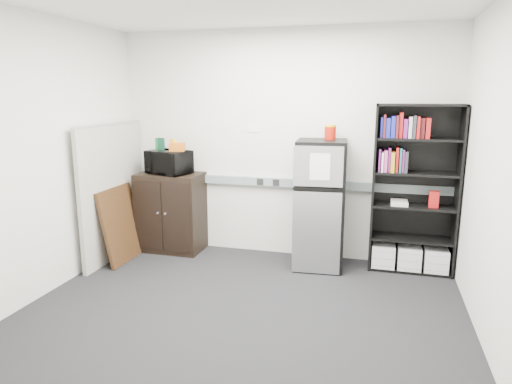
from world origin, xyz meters
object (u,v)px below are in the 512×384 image
refrigerator (320,205)px  bookshelf (414,191)px  microwave (169,162)px  cabinet (171,212)px  cubicle_partition (113,192)px

refrigerator → bookshelf: bearing=4.0°
bookshelf → microwave: 2.90m
bookshelf → refrigerator: bookshelf is taller
cabinet → refrigerator: (1.88, -0.08, 0.23)m
cubicle_partition → cabinet: 0.75m
cubicle_partition → microwave: bearing=36.9°
bookshelf → cabinet: bearing=-178.7°
bookshelf → cabinet: bookshelf is taller
cabinet → microwave: (0.00, -0.02, 0.64)m
cabinet → cubicle_partition: bearing=-142.0°
microwave → refrigerator: (1.88, -0.06, -0.40)m
microwave → cubicle_partition: bearing=-125.4°
bookshelf → cabinet: 2.92m
cubicle_partition → refrigerator: size_ratio=1.11×
cubicle_partition → microwave: (0.54, 0.40, 0.32)m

